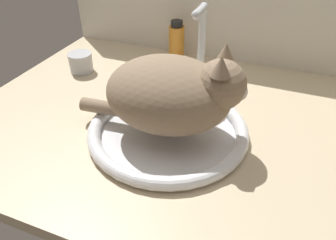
{
  "coord_description": "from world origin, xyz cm",
  "views": [
    {
      "loc": [
        15.33,
        -59.75,
        48.27
      ],
      "look_at": [
        -5.67,
        -6.37,
        7.0
      ],
      "focal_mm": 34.37,
      "sensor_mm": 36.0,
      "label": 1
    }
  ],
  "objects_px": {
    "cat": "(176,94)",
    "amber_bottle": "(177,42)",
    "sink_basin": "(168,130)",
    "metal_jar": "(81,62)",
    "faucet": "(200,59)"
  },
  "relations": [
    {
      "from": "metal_jar",
      "to": "sink_basin",
      "type": "bearing_deg",
      "value": -28.46
    },
    {
      "from": "cat",
      "to": "amber_bottle",
      "type": "bearing_deg",
      "value": 109.93
    },
    {
      "from": "metal_jar",
      "to": "faucet",
      "type": "bearing_deg",
      "value": 6.38
    },
    {
      "from": "faucet",
      "to": "cat",
      "type": "distance_m",
      "value": 0.24
    },
    {
      "from": "sink_basin",
      "to": "metal_jar",
      "type": "xyz_separation_m",
      "value": [
        -0.36,
        0.19,
        0.02
      ]
    },
    {
      "from": "faucet",
      "to": "metal_jar",
      "type": "distance_m",
      "value": 0.37
    },
    {
      "from": "sink_basin",
      "to": "amber_bottle",
      "type": "bearing_deg",
      "value": 107.55
    },
    {
      "from": "sink_basin",
      "to": "amber_bottle",
      "type": "xyz_separation_m",
      "value": [
        -0.12,
        0.37,
        0.05
      ]
    },
    {
      "from": "sink_basin",
      "to": "cat",
      "type": "distance_m",
      "value": 0.1
    },
    {
      "from": "cat",
      "to": "metal_jar",
      "type": "distance_m",
      "value": 0.43
    },
    {
      "from": "metal_jar",
      "to": "cat",
      "type": "bearing_deg",
      "value": -27.2
    },
    {
      "from": "faucet",
      "to": "amber_bottle",
      "type": "xyz_separation_m",
      "value": [
        -0.12,
        0.14,
        -0.02
      ]
    },
    {
      "from": "cat",
      "to": "amber_bottle",
      "type": "distance_m",
      "value": 0.4
    },
    {
      "from": "amber_bottle",
      "to": "metal_jar",
      "type": "height_order",
      "value": "amber_bottle"
    },
    {
      "from": "cat",
      "to": "metal_jar",
      "type": "height_order",
      "value": "cat"
    }
  ]
}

